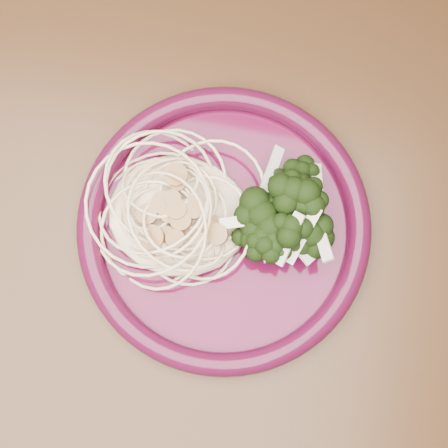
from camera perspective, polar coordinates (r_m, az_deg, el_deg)
dining_table at (r=0.69m, az=-5.25°, el=2.44°), size 1.20×0.80×0.75m
dinner_plate at (r=0.57m, az=0.00°, el=-0.20°), size 0.28×0.28×0.02m
spaghetti_pile at (r=0.56m, az=-4.25°, el=0.99°), size 0.14×0.12×0.03m
scallop_cluster at (r=0.53m, az=-4.51°, el=1.74°), size 0.11×0.11×0.04m
broccoli_pile at (r=0.55m, az=5.34°, el=-1.00°), size 0.10×0.15×0.05m
onion_garnish at (r=0.51m, az=5.66°, el=-0.37°), size 0.07×0.10×0.05m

